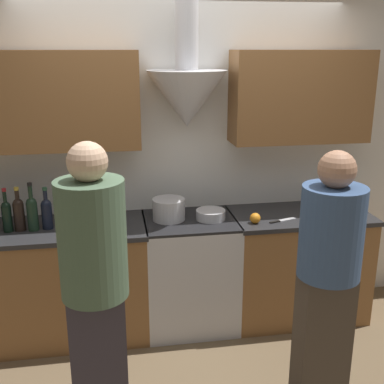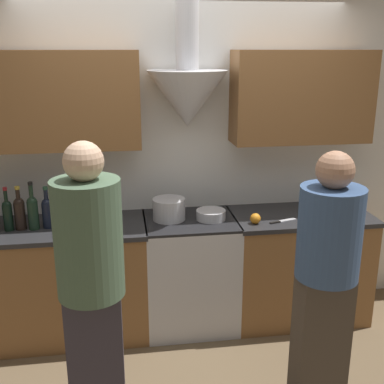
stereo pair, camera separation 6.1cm
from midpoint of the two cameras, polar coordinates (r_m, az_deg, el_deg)
ground_plane at (r=3.85m, az=0.04°, el=-17.46°), size 12.00×12.00×0.00m
wall_back at (r=3.80m, az=-2.08°, el=6.34°), size 8.40×0.60×2.60m
counter_left at (r=3.88m, az=-16.12°, el=-10.23°), size 1.37×0.62×0.90m
counter_right at (r=4.10m, az=11.86°, el=-8.37°), size 1.10×0.62×0.90m
stove_range at (r=3.88m, az=-0.71°, el=-9.43°), size 0.71×0.60×0.90m
wine_bottle_3 at (r=3.68m, az=-21.56°, el=-2.50°), size 0.07×0.07×0.32m
wine_bottle_4 at (r=3.68m, az=-20.29°, el=-2.30°), size 0.08×0.08×0.32m
wine_bottle_5 at (r=3.64m, az=-18.88°, el=-2.22°), size 0.08×0.08×0.35m
wine_bottle_6 at (r=3.65m, az=-17.30°, el=-2.28°), size 0.08×0.08×0.31m
stock_pot at (r=3.68m, az=-3.25°, el=-2.06°), size 0.25×0.25×0.17m
mixing_bowl at (r=3.70m, az=1.75°, el=-2.69°), size 0.23×0.23×0.07m
orange_fruit at (r=3.64m, az=7.02°, el=-3.10°), size 0.08×0.08×0.08m
chefs_knife at (r=3.73m, az=10.23°, el=-3.33°), size 0.23×0.10×0.01m
person_foreground_left at (r=2.59m, az=-12.05°, el=-11.25°), size 0.35×0.35×1.74m
person_foreground_right at (r=2.99m, az=15.23°, el=-9.15°), size 0.37×0.37×1.62m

